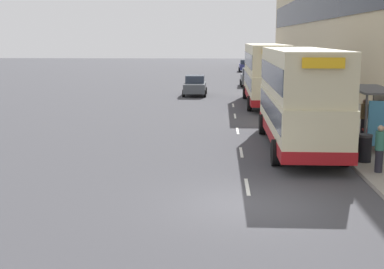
# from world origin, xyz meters

# --- Properties ---
(ground_plane) EXTENTS (220.00, 220.00, 0.00)m
(ground_plane) POSITION_xyz_m (0.00, 0.00, 0.00)
(ground_plane) COLOR #424247
(pavement) EXTENTS (5.00, 93.00, 0.14)m
(pavement) POSITION_xyz_m (6.50, 38.50, 0.07)
(pavement) COLOR gray
(pavement) RESTS_ON ground_plane
(lane_mark_0) EXTENTS (0.12, 2.00, 0.01)m
(lane_mark_0) POSITION_xyz_m (0.00, 1.91, 0.01)
(lane_mark_0) COLOR silver
(lane_mark_0) RESTS_ON ground_plane
(lane_mark_1) EXTENTS (0.12, 2.00, 0.01)m
(lane_mark_1) POSITION_xyz_m (0.00, 7.20, 0.01)
(lane_mark_1) COLOR silver
(lane_mark_1) RESTS_ON ground_plane
(lane_mark_2) EXTENTS (0.12, 2.00, 0.01)m
(lane_mark_2) POSITION_xyz_m (0.00, 12.50, 0.01)
(lane_mark_2) COLOR silver
(lane_mark_2) RESTS_ON ground_plane
(lane_mark_3) EXTENTS (0.12, 2.00, 0.01)m
(lane_mark_3) POSITION_xyz_m (0.00, 17.80, 0.01)
(lane_mark_3) COLOR silver
(lane_mark_3) RESTS_ON ground_plane
(lane_mark_4) EXTENTS (0.12, 2.00, 0.01)m
(lane_mark_4) POSITION_xyz_m (0.00, 23.09, 0.01)
(lane_mark_4) COLOR silver
(lane_mark_4) RESTS_ON ground_plane
(bus_shelter) EXTENTS (1.60, 4.20, 2.48)m
(bus_shelter) POSITION_xyz_m (5.77, 8.15, 1.88)
(bus_shelter) COLOR #4C4C51
(bus_shelter) RESTS_ON ground_plane
(double_decker_bus_near) EXTENTS (2.85, 10.36, 4.30)m
(double_decker_bus_near) POSITION_xyz_m (2.47, 8.12, 2.28)
(double_decker_bus_near) COLOR beige
(double_decker_bus_near) RESTS_ON ground_plane
(double_decker_bus_ahead) EXTENTS (2.85, 11.11, 4.30)m
(double_decker_bus_ahead) POSITION_xyz_m (2.28, 23.60, 2.29)
(double_decker_bus_ahead) COLOR beige
(double_decker_bus_ahead) RESTS_ON ground_plane
(car_0) EXTENTS (2.04, 4.12, 1.78)m
(car_0) POSITION_xyz_m (2.64, 46.44, 0.88)
(car_0) COLOR #4C5156
(car_0) RESTS_ON ground_plane
(car_1) EXTENTS (1.94, 3.95, 1.66)m
(car_1) POSITION_xyz_m (2.61, 61.95, 0.83)
(car_1) COLOR navy
(car_1) RESTS_ON ground_plane
(car_2) EXTENTS (1.94, 4.06, 1.67)m
(car_2) POSITION_xyz_m (-3.05, 29.65, 0.83)
(car_2) COLOR #4C5156
(car_2) RESTS_ON ground_plane
(car_3) EXTENTS (2.09, 4.03, 1.81)m
(car_3) POSITION_xyz_m (2.07, 38.50, 0.89)
(car_3) COLOR #4C5156
(car_3) RESTS_ON ground_plane
(pedestrian_3) EXTENTS (0.35, 0.35, 1.78)m
(pedestrian_3) POSITION_xyz_m (5.91, 10.54, 1.05)
(pedestrian_3) COLOR #23232D
(pedestrian_3) RESTS_ON ground_plane
(pedestrian_4) EXTENTS (0.33, 0.33, 1.66)m
(pedestrian_4) POSITION_xyz_m (4.63, 3.54, 0.99)
(pedestrian_4) COLOR #23232D
(pedestrian_4) RESTS_ON ground_plane
(litter_bin) EXTENTS (0.55, 0.55, 1.05)m
(litter_bin) POSITION_xyz_m (4.55, 5.15, 0.67)
(litter_bin) COLOR black
(litter_bin) RESTS_ON ground_plane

